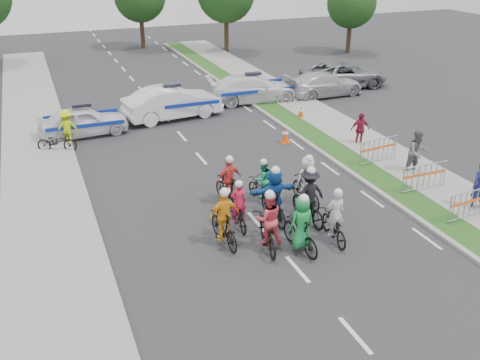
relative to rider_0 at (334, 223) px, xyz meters
name	(u,v)px	position (x,y,z in m)	size (l,w,h in m)	color
ground	(298,269)	(-1.79, -1.06, -0.61)	(90.00, 90.00, 0.00)	#28282B
curb_right	(354,175)	(3.31, 3.94, -0.55)	(0.20, 60.00, 0.12)	gray
grass_strip	(369,172)	(4.01, 3.94, -0.55)	(1.20, 60.00, 0.11)	#194917
sidewalk_right	(405,165)	(5.81, 3.94, -0.54)	(2.40, 60.00, 0.13)	gray
sidewalk_left	(49,229)	(-8.29, 3.94, -0.54)	(3.00, 60.00, 0.13)	gray
rider_0	(334,223)	(0.00, 0.00, 0.00)	(0.86, 1.87, 1.84)	black
rider_1	(301,229)	(-1.26, -0.16, 0.15)	(0.87, 1.90, 1.95)	black
rider_2	(268,227)	(-2.12, 0.34, 0.13)	(1.06, 2.07, 2.01)	black
rider_3	(224,223)	(-3.27, 1.05, 0.15)	(1.02, 1.91, 1.97)	black
rider_4	(308,200)	(-0.17, 1.40, 0.17)	(1.15, 2.02, 2.03)	black
rider_5	(274,198)	(-1.24, 1.80, 0.24)	(1.63, 1.95, 2.04)	black
rider_6	(238,211)	(-2.46, 1.92, -0.04)	(0.72, 1.71, 1.71)	black
rider_7	(306,186)	(0.33, 2.45, 0.15)	(0.84, 1.88, 1.96)	black
rider_8	(262,185)	(-1.00, 3.28, 0.03)	(0.90, 1.74, 1.69)	black
rider_9	(229,185)	(-2.16, 3.55, 0.12)	(1.00, 1.86, 1.89)	black
police_car_0	(83,121)	(-6.07, 12.81, 0.10)	(1.67, 4.14, 1.41)	white
police_car_1	(173,103)	(-1.43, 13.77, 0.23)	(1.78, 5.09, 1.68)	white
police_car_2	(253,88)	(3.64, 15.03, 0.16)	(2.15, 5.30, 1.54)	white
civilian_sedan	(324,84)	(8.02, 14.60, 0.09)	(1.95, 4.80, 1.39)	#BABABF
civilian_suv	(344,74)	(10.28, 16.04, 0.15)	(2.51, 5.44, 1.51)	slate
spectator_1	(417,152)	(5.68, 3.21, 0.34)	(0.92, 0.72, 1.89)	slate
spectator_2	(360,129)	(5.39, 6.79, 0.17)	(0.91, 0.38, 1.55)	maroon
marshal_hiviz	(67,127)	(-6.90, 11.90, 0.19)	(1.04, 0.60, 1.61)	#D7EF0C
barrier_0	(470,205)	(4.91, -0.57, -0.05)	(2.00, 0.50, 1.12)	#A5A8AD
barrier_1	(424,178)	(4.91, 1.78, -0.05)	(2.00, 0.50, 1.12)	#A5A8AD
barrier_2	(378,151)	(4.91, 4.67, -0.05)	(2.00, 0.50, 1.12)	#A5A8AD
cone_0	(285,135)	(2.43, 8.37, -0.27)	(0.40, 0.40, 0.70)	#F24C0C
cone_1	(301,113)	(4.72, 11.19, -0.27)	(0.40, 0.40, 0.70)	#F24C0C
parked_bike	(57,142)	(-7.45, 11.08, -0.15)	(0.61, 1.74, 0.91)	black
tree_2	(352,3)	(16.21, 24.94, 3.23)	(3.85, 3.85, 5.77)	#382619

